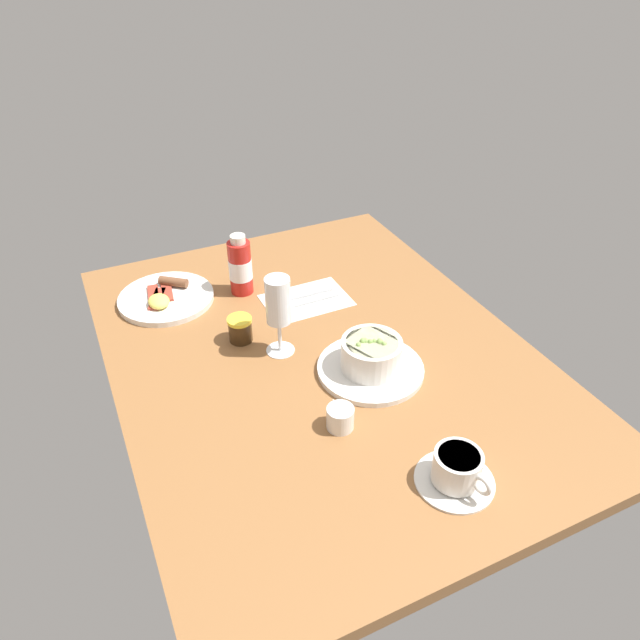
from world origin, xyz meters
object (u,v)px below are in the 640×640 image
wine_glass (278,304)px  jam_jar (240,329)px  creamer_jug (340,417)px  sauce_bottle_red (240,267)px  cutlery_setting (305,300)px  breakfast_plate (166,297)px  porridge_bowl (371,358)px  coffee_cup (457,470)px

wine_glass → jam_jar: bearing=41.8°
creamer_jug → sauce_bottle_red: bearing=1.3°
cutlery_setting → breakfast_plate: (13.94, 30.00, 0.72)cm
porridge_bowl → wine_glass: 21.46cm
breakfast_plate → coffee_cup: bearing=-157.5°
porridge_bowl → creamer_jug: size_ratio=3.61×
sauce_bottle_red → jam_jar: bearing=160.3°
porridge_bowl → breakfast_plate: size_ratio=0.96×
coffee_cup → wine_glass: (44.35, 12.89, 8.82)cm
porridge_bowl → wine_glass: size_ratio=1.21×
sauce_bottle_red → cutlery_setting: bearing=-130.4°
porridge_bowl → sauce_bottle_red: size_ratio=1.42×
cutlery_setting → creamer_jug: 41.90cm
jam_jar → sauce_bottle_red: (18.50, -6.62, 4.03)cm
wine_glass → breakfast_plate: size_ratio=0.79×
creamer_jug → wine_glass: size_ratio=0.34×
porridge_bowl → sauce_bottle_red: 41.98cm
creamer_jug → cutlery_setting: bearing=-15.1°
jam_jar → cutlery_setting: bearing=-66.3°
coffee_cup → creamer_jug: 22.38cm
porridge_bowl → wine_glass: bearing=45.1°
coffee_cup → jam_jar: bearing=20.5°
coffee_cup → breakfast_plate: (73.57, 30.47, -1.97)cm
creamer_jug → wine_glass: (25.11, 1.47, 9.47)cm
cutlery_setting → creamer_jug: creamer_jug is taller
creamer_jug → breakfast_plate: size_ratio=0.27×
coffee_cup → breakfast_plate: size_ratio=0.59×
wine_glass → sauce_bottle_red: (25.58, -0.30, -4.86)cm
cutlery_setting → creamer_jug: size_ratio=3.36×
coffee_cup → sauce_bottle_red: bearing=10.2°
jam_jar → creamer_jug: bearing=-166.4°
cutlery_setting → jam_jar: bearing=113.7°
jam_jar → breakfast_plate: size_ratio=0.25×
creamer_jug → coffee_cup: bearing=-149.3°
wine_glass → jam_jar: wine_glass is taller
cutlery_setting → creamer_jug: bearing=164.9°
wine_glass → jam_jar: (7.08, 6.32, -8.88)cm
coffee_cup → sauce_bottle_red: 71.16cm
wine_glass → sauce_bottle_red: bearing=-0.7°
porridge_bowl → wine_glass: wine_glass is taller
creamer_jug → jam_jar: jam_jar is taller
wine_glass → porridge_bowl: bearing=-134.9°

